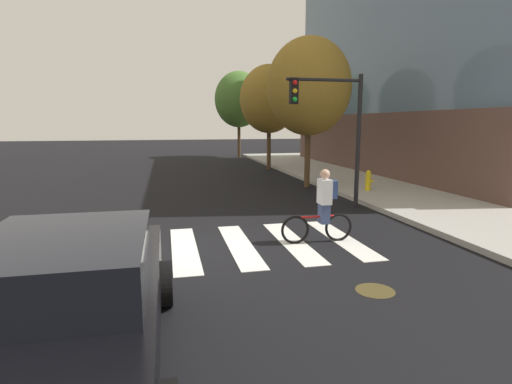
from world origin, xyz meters
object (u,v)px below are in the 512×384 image
Objects in this scene: cyclist at (323,206)px; street_tree_near at (309,87)px; sedan_near at (70,303)px; traffic_light_near at (335,118)px; street_tree_mid at (269,99)px; manhole_cover at (375,290)px; street_tree_far at (239,100)px; fire_hydrant at (368,181)px.

street_tree_near is at bearing 72.73° from cyclist.
cyclist is at bearing 42.10° from sedan_near.
street_tree_mid is at bearing 85.86° from traffic_light_near.
manhole_cover is 0.10× the size of street_tree_near.
street_tree_near is 0.92× the size of street_tree_far.
traffic_light_near is at bearing 73.11° from manhole_cover.
sedan_near is 12.96m from fire_hydrant.
cyclist is 6.96m from fire_hydrant.
cyclist is at bearing -126.32° from fire_hydrant.
traffic_light_near is 11.41m from street_tree_mid.
street_tree_near is (2.43, 7.82, 3.34)m from cyclist.
street_tree_mid is 9.00m from street_tree_far.
street_tree_far reaches higher than manhole_cover.
street_tree_mid reaches higher than cyclist.
traffic_light_near is 4.02m from fire_hydrant.
cyclist is at bearing -107.27° from street_tree_near.
fire_hydrant is 0.13× the size of street_tree_near.
street_tree_far reaches higher than fire_hydrant.
cyclist is 0.25× the size of street_tree_far.
street_tree_far is at bearing 84.52° from manhole_cover.
street_tree_near is (6.93, 11.89, 3.36)m from sedan_near.
sedan_near is at bearing -131.71° from fire_hydrant.
street_tree_near reaches higher than traffic_light_near.
cyclist is 8.85m from street_tree_near.
traffic_light_near is at bearing 50.33° from sedan_near.
street_tree_far is (2.36, 23.71, 3.70)m from cyclist.
cyclist is 15.28m from street_tree_mid.
sedan_near is (-4.32, -1.30, 0.82)m from manhole_cover.
sedan_near is 1.10× the size of traffic_light_near.
fire_hydrant is 0.13× the size of street_tree_mid.
cyclist is at bearing -95.69° from street_tree_far.
sedan_near is 6.07m from cyclist.
street_tree_mid is (0.82, 11.31, 1.21)m from traffic_light_near.
sedan_near is at bearing -137.90° from cyclist.
street_tree_mid is at bearing 69.52° from sedan_near.
traffic_light_near reaches higher than manhole_cover.
manhole_cover is at bearing -93.67° from cyclist.
street_tree_near reaches higher than fire_hydrant.
fire_hydrant is 0.12× the size of street_tree_far.
street_tree_far is at bearing 84.31° from cyclist.
sedan_near reaches higher than fire_hydrant.
traffic_light_near is 4.67m from street_tree_near.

